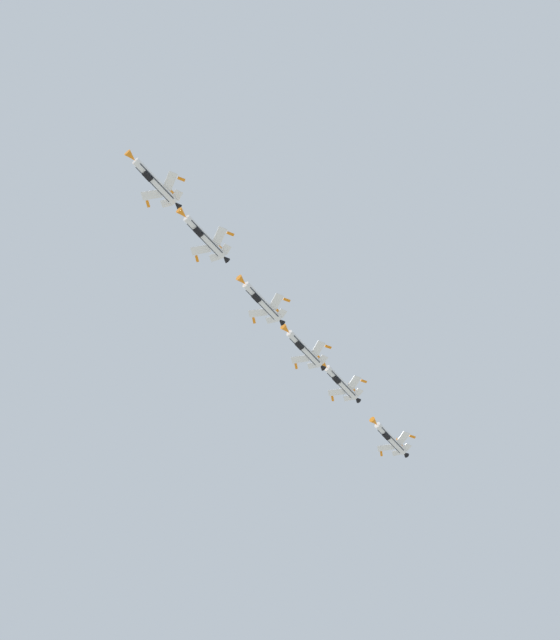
{
  "coord_description": "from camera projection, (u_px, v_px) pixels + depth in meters",
  "views": [
    {
      "loc": [
        3.78,
        -3.19,
        1.48
      ],
      "look_at": [
        -20.43,
        108.03,
        157.1
      ],
      "focal_mm": 47.27,
      "sensor_mm": 36.0,
      "label": 1
    }
  ],
  "objects": [
    {
      "name": "fighter_jet_lead",
      "position": [
        154.0,
        181.0,
        173.98
      ],
      "size": [
        10.59,
        14.98,
        4.34
      ],
      "rotation": [
        0.0,
        -0.0,
        2.7
      ],
      "color": "white"
    },
    {
      "name": "fighter_jet_left_outer",
      "position": [
        304.0,
        348.0,
        197.06
      ],
      "size": [
        10.59,
        14.98,
        4.34
      ],
      "rotation": [
        0.0,
        0.01,
        2.7
      ],
      "color": "white"
    },
    {
      "name": "fighter_jet_right_outer",
      "position": [
        341.0,
        382.0,
        207.0
      ],
      "size": [
        10.58,
        14.98,
        4.34
      ],
      "rotation": [
        0.0,
        -0.01,
        2.7
      ],
      "color": "white"
    },
    {
      "name": "fighter_jet_right_wing",
      "position": [
        262.0,
        301.0,
        188.17
      ],
      "size": [
        10.58,
        14.98,
        4.35
      ],
      "rotation": [
        0.0,
        -0.02,
        2.7
      ],
      "color": "white"
    },
    {
      "name": "fighter_jet_left_wing",
      "position": [
        204.0,
        236.0,
        179.43
      ],
      "size": [
        10.58,
        14.98,
        4.38
      ],
      "rotation": [
        0.0,
        0.08,
        2.7
      ],
      "color": "white"
    },
    {
      "name": "fighter_jet_trail_slot",
      "position": [
        390.0,
        438.0,
        211.9
      ],
      "size": [
        10.59,
        14.98,
        4.35
      ],
      "rotation": [
        0.0,
        0.03,
        2.7
      ],
      "color": "white"
    }
  ]
}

